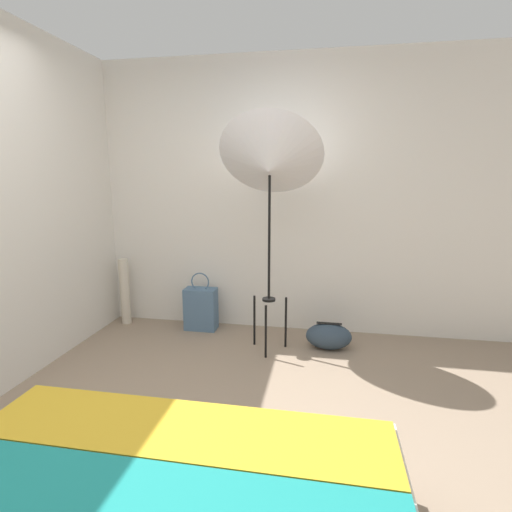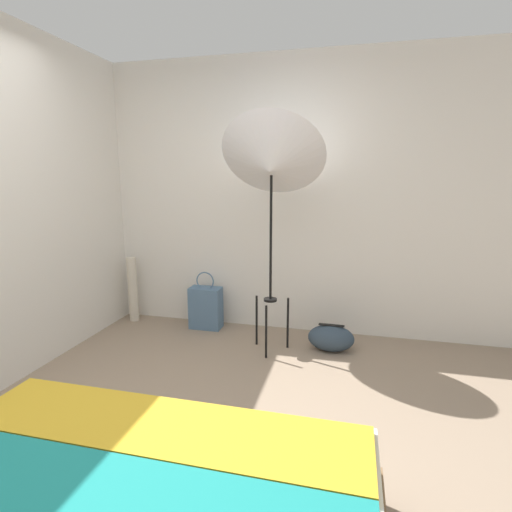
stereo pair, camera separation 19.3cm
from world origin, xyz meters
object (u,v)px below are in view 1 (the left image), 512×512
(photo_umbrella, at_px, (270,164))
(duffel_bag, at_px, (329,336))
(paper_roll, at_px, (125,291))
(tote_bag, at_px, (201,308))

(photo_umbrella, relative_size, duffel_bag, 4.99)
(photo_umbrella, distance_m, paper_roll, 2.04)
(photo_umbrella, bearing_deg, duffel_bag, 11.84)
(tote_bag, relative_size, duffel_bag, 1.45)
(duffel_bag, xyz_separation_m, paper_roll, (-2.07, 0.27, 0.22))
(photo_umbrella, height_order, paper_roll, photo_umbrella)
(tote_bag, height_order, paper_roll, paper_roll)
(duffel_bag, height_order, paper_roll, paper_roll)
(tote_bag, height_order, duffel_bag, tote_bag)
(tote_bag, relative_size, paper_roll, 0.85)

